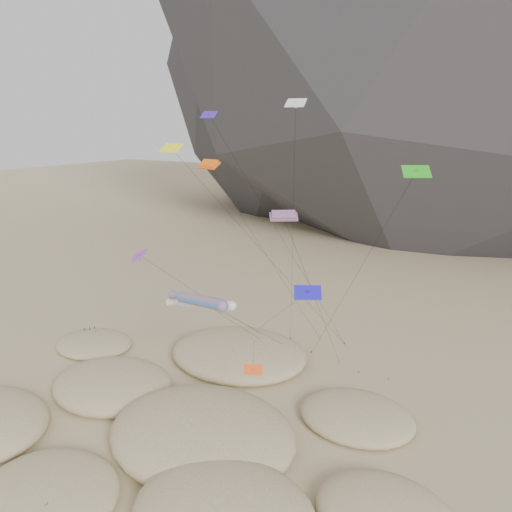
# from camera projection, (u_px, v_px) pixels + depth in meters

# --- Properties ---
(ground) EXTENTS (500.00, 500.00, 0.00)m
(ground) POSITION_uv_depth(u_px,v_px,m) (166.00, 452.00, 41.88)
(ground) COLOR #CCB789
(ground) RESTS_ON ground
(dunes) EXTENTS (48.86, 37.52, 4.32)m
(dunes) POSITION_uv_depth(u_px,v_px,m) (175.00, 418.00, 45.25)
(dunes) COLOR #CCB789
(dunes) RESTS_ON ground
(dune_grass) EXTENTS (42.91, 27.65, 1.50)m
(dune_grass) POSITION_uv_depth(u_px,v_px,m) (178.00, 417.00, 45.32)
(dune_grass) COLOR black
(dune_grass) RESTS_ON ground
(kite_stakes) EXTENTS (19.02, 6.30, 0.30)m
(kite_stakes) POSITION_uv_depth(u_px,v_px,m) (308.00, 349.00, 60.38)
(kite_stakes) COLOR #3F2D1E
(kite_stakes) RESTS_ON ground
(rainbow_tube_kite) EXTENTS (7.78, 16.46, 11.63)m
(rainbow_tube_kite) POSITION_uv_depth(u_px,v_px,m) (199.00, 300.00, 46.29)
(rainbow_tube_kite) COLOR #EA5118
(rainbow_tube_kite) RESTS_ON ground
(white_tube_kite) EXTENTS (7.58, 13.63, 10.28)m
(white_tube_kite) POSITION_uv_depth(u_px,v_px,m) (203.00, 304.00, 48.86)
(white_tube_kite) COLOR silver
(white_tube_kite) RESTS_ON ground
(orange_parafoil) EXTENTS (11.33, 10.66, 22.86)m
(orange_parafoil) POSITION_uv_depth(u_px,v_px,m) (210.00, 166.00, 54.47)
(orange_parafoil) COLOR #F75C0D
(orange_parafoil) RESTS_ON ground
(multi_parafoil) EXTENTS (3.31, 11.88, 19.22)m
(multi_parafoil) POSITION_uv_depth(u_px,v_px,m) (284.00, 218.00, 44.35)
(multi_parafoil) COLOR #FF271A
(multi_parafoil) RESTS_ON ground
(delta_kites) EXTENTS (27.76, 23.18, 28.82)m
(delta_kites) POSITION_uv_depth(u_px,v_px,m) (247.00, 214.00, 45.91)
(delta_kites) COLOR #1E16C0
(delta_kites) RESTS_ON ground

